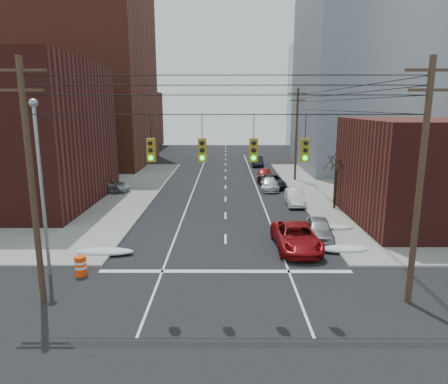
{
  "coord_description": "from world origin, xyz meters",
  "views": [
    {
      "loc": [
        0.0,
        -14.12,
        8.94
      ],
      "look_at": [
        -0.11,
        13.45,
        3.0
      ],
      "focal_mm": 32.0,
      "sensor_mm": 36.0,
      "label": 1
    }
  ],
  "objects_px": {
    "parked_car_b": "(295,197)",
    "parked_car_f": "(257,161)",
    "red_pickup": "(296,237)",
    "lot_car_d": "(30,189)",
    "parked_car_d": "(270,184)",
    "lot_car_a": "(82,187)",
    "construction_barrel": "(81,266)",
    "parked_car_c": "(272,181)",
    "lot_car_c": "(65,188)",
    "parked_car_e": "(264,174)",
    "lot_car_b": "(107,186)",
    "parked_car_a": "(319,229)"
  },
  "relations": [
    {
      "from": "parked_car_c",
      "to": "lot_car_a",
      "type": "relative_size",
      "value": 1.21
    },
    {
      "from": "parked_car_d",
      "to": "red_pickup",
      "type": "bearing_deg",
      "value": -88.25
    },
    {
      "from": "parked_car_d",
      "to": "parked_car_f",
      "type": "xyz_separation_m",
      "value": [
        0.0,
        17.81,
        0.12
      ]
    },
    {
      "from": "parked_car_a",
      "to": "parked_car_e",
      "type": "xyz_separation_m",
      "value": [
        -1.6,
        22.45,
        0.02
      ]
    },
    {
      "from": "lot_car_c",
      "to": "red_pickup",
      "type": "bearing_deg",
      "value": -123.71
    },
    {
      "from": "parked_car_f",
      "to": "lot_car_c",
      "type": "relative_size",
      "value": 0.88
    },
    {
      "from": "parked_car_d",
      "to": "lot_car_c",
      "type": "distance_m",
      "value": 21.16
    },
    {
      "from": "parked_car_b",
      "to": "lot_car_a",
      "type": "xyz_separation_m",
      "value": [
        -21.1,
        4.17,
        0.14
      ]
    },
    {
      "from": "lot_car_d",
      "to": "lot_car_a",
      "type": "bearing_deg",
      "value": -104.34
    },
    {
      "from": "parked_car_d",
      "to": "parked_car_a",
      "type": "bearing_deg",
      "value": -81.8
    },
    {
      "from": "red_pickup",
      "to": "parked_car_d",
      "type": "xyz_separation_m",
      "value": [
        0.29,
        18.34,
        -0.13
      ]
    },
    {
      "from": "lot_car_c",
      "to": "lot_car_d",
      "type": "height_order",
      "value": "lot_car_c"
    },
    {
      "from": "parked_car_a",
      "to": "parked_car_e",
      "type": "relative_size",
      "value": 0.98
    },
    {
      "from": "parked_car_a",
      "to": "lot_car_b",
      "type": "height_order",
      "value": "lot_car_b"
    },
    {
      "from": "lot_car_c",
      "to": "lot_car_d",
      "type": "xyz_separation_m",
      "value": [
        -3.66,
        0.2,
        -0.17
      ]
    },
    {
      "from": "red_pickup",
      "to": "lot_car_a",
      "type": "relative_size",
      "value": 1.35
    },
    {
      "from": "parked_car_f",
      "to": "parked_car_b",
      "type": "bearing_deg",
      "value": -86.01
    },
    {
      "from": "lot_car_b",
      "to": "lot_car_c",
      "type": "height_order",
      "value": "lot_car_c"
    },
    {
      "from": "lot_car_b",
      "to": "lot_car_c",
      "type": "distance_m",
      "value": 4.12
    },
    {
      "from": "parked_car_e",
      "to": "construction_barrel",
      "type": "distance_m",
      "value": 31.15
    },
    {
      "from": "parked_car_d",
      "to": "parked_car_c",
      "type": "bearing_deg",
      "value": 75.97
    },
    {
      "from": "parked_car_a",
      "to": "lot_car_b",
      "type": "xyz_separation_m",
      "value": [
        -18.78,
        14.73,
        0.08
      ]
    },
    {
      "from": "parked_car_c",
      "to": "lot_car_b",
      "type": "distance_m",
      "value": 17.89
    },
    {
      "from": "parked_car_c",
      "to": "parked_car_d",
      "type": "distance_m",
      "value": 1.47
    },
    {
      "from": "lot_car_b",
      "to": "lot_car_d",
      "type": "height_order",
      "value": "lot_car_b"
    },
    {
      "from": "lot_car_b",
      "to": "parked_car_c",
      "type": "bearing_deg",
      "value": -74.25
    },
    {
      "from": "construction_barrel",
      "to": "lot_car_d",
      "type": "bearing_deg",
      "value": 121.98
    },
    {
      "from": "parked_car_b",
      "to": "parked_car_d",
      "type": "height_order",
      "value": "parked_car_b"
    },
    {
      "from": "parked_car_b",
      "to": "lot_car_a",
      "type": "height_order",
      "value": "lot_car_a"
    },
    {
      "from": "lot_car_c",
      "to": "parked_car_b",
      "type": "bearing_deg",
      "value": -95.97
    },
    {
      "from": "parked_car_a",
      "to": "construction_barrel",
      "type": "height_order",
      "value": "parked_car_a"
    },
    {
      "from": "red_pickup",
      "to": "lot_car_d",
      "type": "xyz_separation_m",
      "value": [
        -24.21,
        14.9,
        -0.03
      ]
    },
    {
      "from": "parked_car_f",
      "to": "construction_barrel",
      "type": "xyz_separation_m",
      "value": [
        -12.57,
        -40.36,
        -0.22
      ]
    },
    {
      "from": "parked_car_a",
      "to": "construction_barrel",
      "type": "xyz_separation_m",
      "value": [
        -14.17,
        -6.05,
        -0.18
      ]
    },
    {
      "from": "lot_car_d",
      "to": "construction_barrel",
      "type": "distance_m",
      "value": 22.53
    },
    {
      "from": "parked_car_e",
      "to": "lot_car_a",
      "type": "distance_m",
      "value": 21.28
    },
    {
      "from": "parked_car_e",
      "to": "lot_car_b",
      "type": "bearing_deg",
      "value": -150.11
    },
    {
      "from": "parked_car_b",
      "to": "parked_car_f",
      "type": "bearing_deg",
      "value": 95.68
    },
    {
      "from": "parked_car_c",
      "to": "lot_car_c",
      "type": "bearing_deg",
      "value": -173.93
    },
    {
      "from": "red_pickup",
      "to": "parked_car_f",
      "type": "xyz_separation_m",
      "value": [
        0.29,
        36.15,
        -0.01
      ]
    },
    {
      "from": "parked_car_c",
      "to": "construction_barrel",
      "type": "height_order",
      "value": "parked_car_c"
    },
    {
      "from": "parked_car_a",
      "to": "construction_barrel",
      "type": "relative_size",
      "value": 3.97
    },
    {
      "from": "lot_car_d",
      "to": "parked_car_c",
      "type": "bearing_deg",
      "value": -103.37
    },
    {
      "from": "parked_car_b",
      "to": "parked_car_d",
      "type": "relative_size",
      "value": 0.94
    },
    {
      "from": "parked_car_c",
      "to": "parked_car_d",
      "type": "xyz_separation_m",
      "value": [
        -0.42,
        -1.41,
        -0.05
      ]
    },
    {
      "from": "parked_car_c",
      "to": "lot_car_d",
      "type": "bearing_deg",
      "value": -176.29
    },
    {
      "from": "red_pickup",
      "to": "lot_car_d",
      "type": "bearing_deg",
      "value": 146.5
    },
    {
      "from": "parked_car_f",
      "to": "lot_car_d",
      "type": "bearing_deg",
      "value": -138.8
    },
    {
      "from": "construction_barrel",
      "to": "lot_car_b",
      "type": "bearing_deg",
      "value": 102.48
    },
    {
      "from": "parked_car_b",
      "to": "parked_car_f",
      "type": "relative_size",
      "value": 0.91
    }
  ]
}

